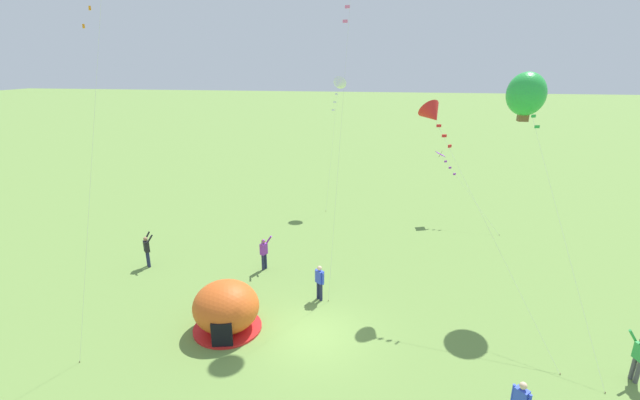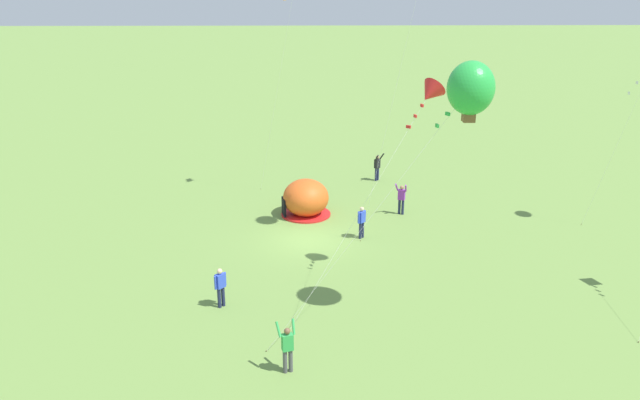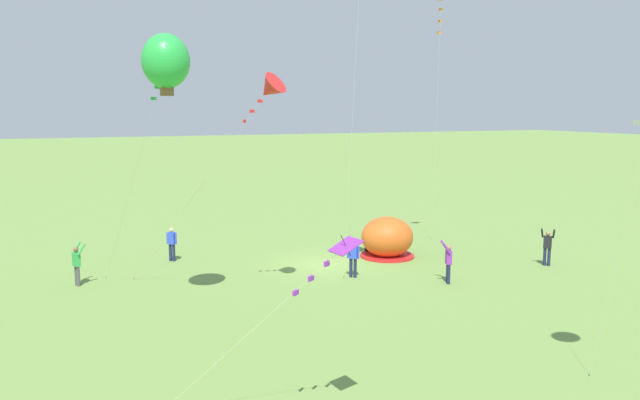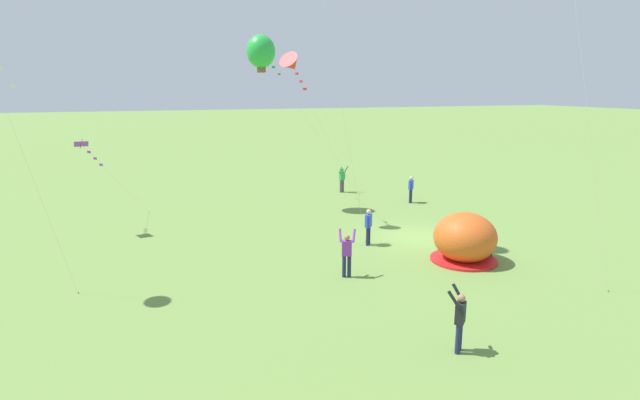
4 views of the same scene
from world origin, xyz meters
TOP-DOWN VIEW (x-y plane):
  - ground_plane at (0.00, 0.00)m, footprint 300.00×300.00m
  - popup_tent at (-3.56, -0.18)m, footprint 2.81×2.81m
  - person_flying_kite at (11.44, -0.78)m, footprint 0.59×0.70m
  - person_watching_sky at (6.87, -3.65)m, footprint 0.45×0.44m
  - person_strolling at (-0.17, 2.71)m, footprint 0.46×0.43m
  - person_arms_raised at (-9.84, 4.56)m, footprint 0.70×0.71m
  - person_with_toddler at (-3.57, 5.26)m, footprint 0.63×0.72m
  - kite_green at (8.41, 5.56)m, footprint 2.65×8.00m
  - kite_purple at (6.42, 14.91)m, footprint 4.10×3.26m
  - kite_red at (4.50, 4.93)m, footprint 5.37×6.62m
  - kite_orange at (-6.86, -0.74)m, footprint 1.85×2.91m

SIDE VIEW (x-z plane):
  - ground_plane at x=0.00m, z-range 0.00..0.00m
  - person_watching_sky at x=6.87m, z-range 0.10..1.82m
  - person_strolling at x=-0.17m, z-range 0.10..1.82m
  - popup_tent at x=-3.56m, z-range -0.05..2.05m
  - person_flying_kite at x=11.44m, z-range 0.05..1.94m
  - person_arms_raised at x=-9.84m, z-range 0.05..1.94m
  - person_with_toddler at x=-3.57m, z-range 0.05..1.94m
  - kite_purple at x=6.42m, z-range 1.84..6.65m
  - kite_red at x=4.50m, z-range 3.86..12.86m
  - kite_green at x=8.41m, z-range 4.14..14.31m
  - kite_orange at x=-6.86m, z-range 5.84..19.47m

